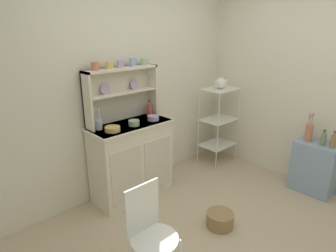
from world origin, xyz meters
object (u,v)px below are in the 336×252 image
hutch_cabinet (132,159)px  jam_bottle (149,110)px  hutch_shelf_unit (120,90)px  bakers_rack (219,117)px  vinegar_bottle (333,141)px  wire_chair (149,228)px  floor_basket (220,219)px  side_shelf_blue (314,168)px  porcelain_teapot (221,83)px  cup_terracotta_0 (95,66)px  utensil_jar (99,124)px  oil_bottle (323,139)px  flower_vase (309,131)px  bowl_mixing_large (112,129)px

hutch_cabinet → jam_bottle: size_ratio=4.87×
hutch_shelf_unit → jam_bottle: bearing=-12.1°
bakers_rack → vinegar_bottle: (0.19, -1.46, 0.01)m
vinegar_bottle → hutch_cabinet: bearing=135.9°
wire_chair → floor_basket: size_ratio=3.09×
hutch_shelf_unit → floor_basket: size_ratio=3.22×
wire_chair → floor_basket: (0.96, 0.05, -0.44)m
hutch_shelf_unit → floor_basket: bearing=-77.2°
side_shelf_blue → porcelain_teapot: (-0.19, 1.31, 0.88)m
bakers_rack → cup_terracotta_0: bearing=171.9°
hutch_cabinet → cup_terracotta_0: (-0.31, 0.12, 1.09)m
hutch_cabinet → cup_terracotta_0: bearing=158.4°
hutch_shelf_unit → porcelain_teapot: bearing=-11.4°
hutch_cabinet → bakers_rack: bearing=-5.1°
utensil_jar → floor_basket: bearing=-61.5°
utensil_jar → bakers_rack: bearing=-6.6°
hutch_cabinet → oil_bottle: size_ratio=5.16×
utensil_jar → flower_vase: 2.45m
hutch_cabinet → utensil_jar: utensil_jar is taller
bakers_rack → vinegar_bottle: bakers_rack is taller
hutch_cabinet → vinegar_bottle: bearing=-44.1°
porcelain_teapot → vinegar_bottle: (0.19, -1.46, -0.48)m
floor_basket → jam_bottle: size_ratio=1.41×
hutch_cabinet → bakers_rack: 1.48m
hutch_cabinet → hutch_shelf_unit: bearing=90.0°
side_shelf_blue → jam_bottle: jam_bottle is taller
bowl_mixing_large → vinegar_bottle: bowl_mixing_large is taller
side_shelf_blue → flower_vase: 0.45m
cup_terracotta_0 → utensil_jar: size_ratio=0.39×
utensil_jar → wire_chair: bearing=-104.8°
porcelain_teapot → side_shelf_blue: bearing=-81.6°
side_shelf_blue → oil_bottle: 0.39m
utensil_jar → flower_vase: utensil_jar is taller
bakers_rack → oil_bottle: bearing=-81.9°
floor_basket → porcelain_teapot: 1.88m
wire_chair → cup_terracotta_0: 1.68m
side_shelf_blue → porcelain_teapot: size_ratio=2.57×
jam_bottle → porcelain_teapot: porcelain_teapot is taller
bakers_rack → porcelain_teapot: 0.50m
flower_vase → vinegar_bottle: bearing=-90.0°
oil_bottle → flower_vase: bearing=89.9°
jam_bottle → bowl_mixing_large: bearing=-165.7°
porcelain_teapot → flower_vase: 1.28m
oil_bottle → bowl_mixing_large: bearing=143.6°
side_shelf_blue → utensil_jar: bearing=142.7°
hutch_cabinet → bakers_rack: (1.45, -0.13, 0.23)m
wire_chair → oil_bottle: wire_chair is taller
porcelain_teapot → vinegar_bottle: 1.55m
side_shelf_blue → jam_bottle: 2.11m
hutch_shelf_unit → cup_terracotta_0: size_ratio=9.70×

